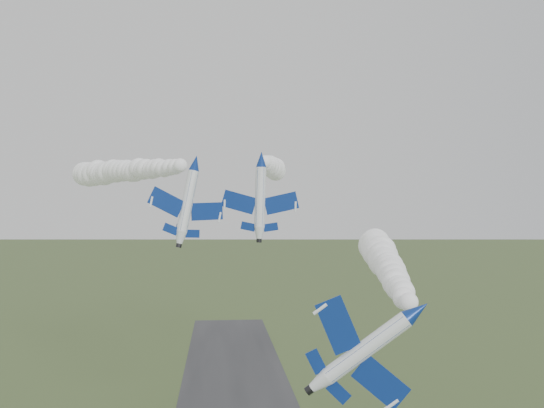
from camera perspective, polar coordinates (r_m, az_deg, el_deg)
The scene contains 6 objects.
jet_lead at distance 53.68m, azimuth 13.56°, elevation -9.75°, with size 6.81×12.95×8.61m.
smoke_trail_jet_lead at distance 90.38m, azimuth 10.58°, elevation -5.37°, with size 5.84×68.80×5.84m, color white, non-canonical shape.
jet_pair_left at distance 74.78m, azimuth -7.20°, elevation 3.87°, with size 9.41×11.00×3.27m.
smoke_trail_jet_pair_left at distance 103.25m, azimuth -13.98°, elevation 3.04°, with size 4.74×55.10×4.74m, color white, non-canonical shape.
jet_pair_right at distance 76.10m, azimuth -1.02°, elevation 4.25°, with size 9.64×11.44×2.82m.
smoke_trail_jet_pair_right at distance 110.35m, azimuth -0.12°, elevation 3.49°, with size 4.66×63.01×4.66m, color white, non-canonical shape.
Camera 1 is at (-3.99, -58.55, 37.00)m, focal length 40.00 mm.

